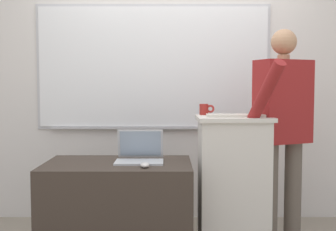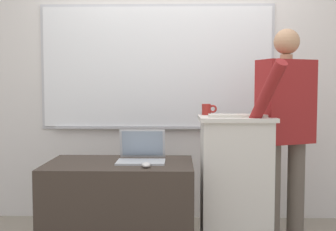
% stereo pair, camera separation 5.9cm
% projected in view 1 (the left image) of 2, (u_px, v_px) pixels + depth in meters
% --- Properties ---
extents(back_wall, '(6.40, 0.17, 2.74)m').
position_uv_depth(back_wall, '(172.00, 74.00, 4.00)').
color(back_wall, silver).
rests_on(back_wall, ground_plane).
extents(lectern_podium, '(0.55, 0.47, 1.03)m').
position_uv_depth(lectern_podium, '(235.00, 184.00, 3.18)').
color(lectern_podium, beige).
rests_on(lectern_podium, ground_plane).
extents(side_desk, '(1.06, 0.65, 0.70)m').
position_uv_depth(side_desk, '(120.00, 210.00, 3.08)').
color(side_desk, '#382D26').
rests_on(side_desk, ground_plane).
extents(person_presenter, '(0.58, 0.66, 1.68)m').
position_uv_depth(person_presenter, '(285.00, 124.00, 3.17)').
color(person_presenter, brown).
rests_on(person_presenter, ground_plane).
extents(laptop, '(0.35, 0.29, 0.23)m').
position_uv_depth(laptop, '(142.00, 153.00, 3.10)').
color(laptop, '#B7BABF').
rests_on(laptop, side_desk).
extents(wireless_keyboard, '(0.42, 0.15, 0.02)m').
position_uv_depth(wireless_keyboard, '(237.00, 116.00, 3.09)').
color(wireless_keyboard, beige).
rests_on(wireless_keyboard, lectern_podium).
extents(computer_mouse_by_laptop, '(0.06, 0.10, 0.03)m').
position_uv_depth(computer_mouse_by_laptop, '(147.00, 165.00, 2.87)').
color(computer_mouse_by_laptop, silver).
rests_on(computer_mouse_by_laptop, side_desk).
extents(computer_mouse_by_keyboard, '(0.06, 0.10, 0.03)m').
position_uv_depth(computer_mouse_by_keyboard, '(267.00, 114.00, 3.10)').
color(computer_mouse_by_keyboard, silver).
rests_on(computer_mouse_by_keyboard, lectern_podium).
extents(coffee_mug, '(0.12, 0.07, 0.09)m').
position_uv_depth(coffee_mug, '(207.00, 109.00, 3.32)').
color(coffee_mug, maroon).
rests_on(coffee_mug, lectern_podium).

